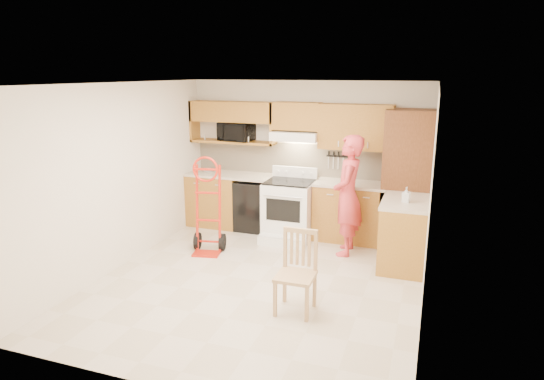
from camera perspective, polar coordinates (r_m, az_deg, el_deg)
The scene contains 28 objects.
floor at distance 6.18m, azimuth -1.55°, elevation -11.12°, with size 4.00×4.50×0.02m, color beige.
ceiling at distance 5.59m, azimuth -1.72°, elevation 12.94°, with size 4.00×4.50×0.02m, color white.
wall_back at distance 7.86m, azimuth 4.21°, elevation 4.04°, with size 4.00×0.02×2.50m, color silver.
wall_front at distance 3.82m, azimuth -13.79°, elevation -7.43°, with size 4.00×0.02×2.50m, color silver.
wall_left at distance 6.72m, azimuth -17.89°, elevation 1.63°, with size 0.02×4.50×2.50m, color silver.
wall_right at distance 5.40m, azimuth 18.74°, elevation -1.40°, with size 0.02×4.50×2.50m, color silver.
backsplash at distance 7.85m, azimuth 4.16°, elevation 3.65°, with size 3.92×0.03×0.55m, color beige.
lower_cab_left at distance 8.29m, azimuth -6.86°, elevation -1.17°, with size 0.90×0.60×0.90m, color #A16E2E.
dishwasher at distance 8.00m, azimuth -2.01°, elevation -1.82°, with size 0.60×0.60×0.85m, color black.
lower_cab_right at distance 7.59m, azimuth 9.56°, elevation -2.73°, with size 1.14×0.60×0.90m, color #A16E2E.
countertop_left at distance 8.05m, azimuth -5.03°, elevation 1.86°, with size 1.50×0.63×0.04m, color #B8A993.
countertop_right at distance 7.46m, azimuth 9.71°, elevation 0.73°, with size 1.14×0.63×0.04m, color #B8A993.
cab_return_right at distance 6.74m, azimuth 15.72°, elevation -5.24°, with size 0.60×1.00×0.90m, color #A16E2E.
countertop_return at distance 6.61m, azimuth 15.99°, elevation -1.39°, with size 0.63×1.00×0.04m, color #B8A993.
pantry_tall at distance 7.35m, azimuth 16.06°, elevation 1.21°, with size 0.70×0.60×2.10m, color brown.
upper_cab_left at distance 8.02m, azimuth -4.80°, elevation 9.48°, with size 1.50×0.33×0.34m, color #A16E2E.
upper_shelf_mw at distance 8.08m, azimuth -4.73°, elevation 5.87°, with size 1.50×0.33×0.04m, color #A16E2E.
upper_cab_center at distance 7.64m, azimuth 3.08°, elevation 8.98°, with size 0.76×0.33×0.44m, color #A16E2E.
upper_cab_right at distance 7.45m, azimuth 10.17°, elevation 7.56°, with size 1.14×0.33×0.70m, color #A16E2E.
range_hood at distance 7.61m, azimuth 2.92°, elevation 6.61°, with size 0.76×0.46×0.14m, color white.
knife_strip at distance 7.69m, azimuth 8.07°, elevation 3.63°, with size 0.40×0.05×0.29m, color black, non-canonical shape.
microwave at distance 8.03m, azimuth -4.38°, elevation 7.10°, with size 0.56×0.38×0.31m, color black.
range at distance 7.49m, azimuth 1.97°, elevation -1.88°, with size 0.76×1.00×1.12m, color white, non-canonical shape.
person at distance 6.89m, azimuth 9.21°, elevation -0.67°, with size 0.65×0.42×1.77m, color #CC3A40.
hand_truck at distance 6.95m, azimuth -7.93°, elevation -2.45°, with size 0.52×0.47×1.31m, color red, non-canonical shape.
dining_chair at distance 5.28m, azimuth 2.88°, elevation -10.08°, with size 0.42×0.45×0.93m, color tan, non-canonical shape.
soap_bottle at distance 6.49m, azimuth 16.02°, elevation -0.55°, with size 0.09×0.09×0.20m, color white.
bowl at distance 8.23m, azimuth -7.79°, elevation 2.37°, with size 0.20×0.20×0.05m, color white.
Camera 1 is at (1.98, -5.22, 2.63)m, focal length 30.94 mm.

